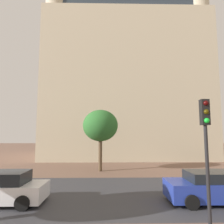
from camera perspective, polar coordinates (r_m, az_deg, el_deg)
The scene contains 7 objects.
ground_plane at distance 13.52m, azimuth -0.65°, elevation -20.23°, with size 120.00×120.00×0.00m, color brown.
street_asphalt_strip at distance 12.13m, azimuth -0.58°, elevation -21.88°, with size 120.00×7.80×0.00m, color #38383D.
landmark_building at distance 31.62m, azimuth 4.11°, elevation 9.17°, with size 22.20×13.90×36.26m.
car_white at distance 11.44m, azimuth -28.65°, elevation -18.44°, with size 4.03×1.94×1.49m.
car_blue at distance 11.51m, azimuth 27.05°, elevation -18.43°, with size 4.58×2.02×1.46m.
traffic_light_pole at distance 7.70m, azimuth 25.07°, elevation -6.65°, with size 0.28×0.34×4.48m.
tree_curb_far at distance 18.34m, azimuth -3.29°, elevation -3.91°, with size 3.17×3.17×5.46m.
Camera 1 is at (-0.13, -3.12, 3.28)m, focal length 32.33 mm.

